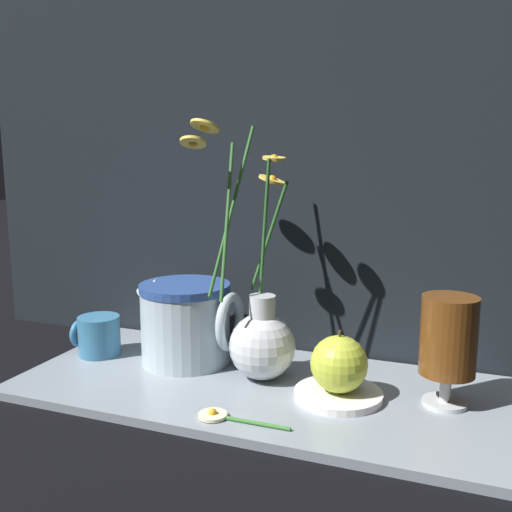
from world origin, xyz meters
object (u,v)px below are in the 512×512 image
Objects in this scene: yellow_mug at (98,335)px; tea_glass at (448,339)px; ceramic_pitcher at (187,319)px; vase_with_flowers at (258,335)px; orange_fruit at (339,364)px.

yellow_mug is 0.53× the size of tea_glass.
tea_glass reaches higher than ceramic_pitcher.
vase_with_flowers is 4.42× the size of orange_fruit.
tea_glass is at bearing 12.38° from orange_fruit.
vase_with_flowers is at bearing -9.55° from ceramic_pitcher.
yellow_mug is at bearing -179.94° from tea_glass.
orange_fruit reaches higher than yellow_mug.
yellow_mug is 0.40m from orange_fruit.
tea_glass is (0.53, 0.00, 0.06)m from yellow_mug.
vase_with_flowers is 0.13m from orange_fruit.
tea_glass reaches higher than orange_fruit.
vase_with_flowers is at bearing 179.77° from tea_glass.
vase_with_flowers is 0.26m from tea_glass.
tea_glass reaches higher than yellow_mug.
vase_with_flowers is 4.83× the size of yellow_mug.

